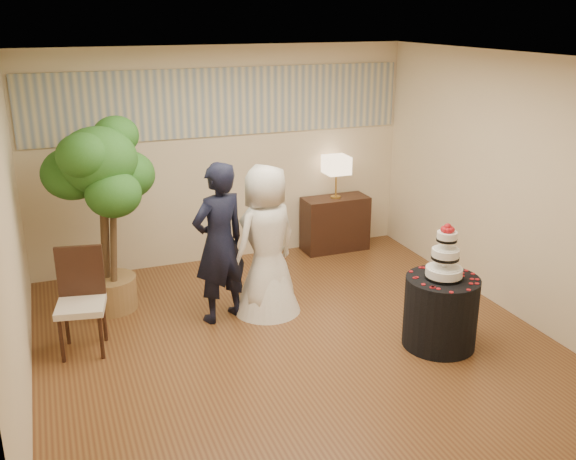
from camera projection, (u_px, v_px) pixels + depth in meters
name	position (u px, v px, depth m)	size (l,w,h in m)	color
floor	(293.00, 340.00, 6.56)	(5.00, 5.00, 0.00)	brown
ceiling	(294.00, 58.00, 5.65)	(5.00, 5.00, 0.00)	white
wall_back	(223.00, 156.00, 8.31)	(5.00, 0.06, 2.80)	beige
wall_front	(443.00, 322.00, 3.90)	(5.00, 0.06, 2.80)	beige
wall_left	(10.00, 241.00, 5.26)	(0.06, 5.00, 2.80)	beige
wall_right	(507.00, 185.00, 6.95)	(0.06, 5.00, 2.80)	beige
mural_border	(222.00, 102.00, 8.07)	(4.90, 0.02, 0.85)	#A5A799
groom	(219.00, 243.00, 6.75)	(0.64, 0.42, 1.75)	black
bride	(266.00, 240.00, 6.94)	(0.82, 0.75, 1.67)	white
cake_table	(441.00, 312.00, 6.35)	(0.72, 0.72, 0.72)	black
wedding_cake	(446.00, 251.00, 6.15)	(0.36, 0.36, 0.56)	white
console	(335.00, 224.00, 8.94)	(0.91, 0.40, 0.76)	black
table_lamp	(336.00, 177.00, 8.72)	(0.32, 0.32, 0.58)	#D5B58C
ficus_tree	(103.00, 217.00, 6.91)	(1.04, 1.04, 2.17)	#29611E
side_chair	(81.00, 303.00, 6.18)	(0.47, 0.49, 1.03)	black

